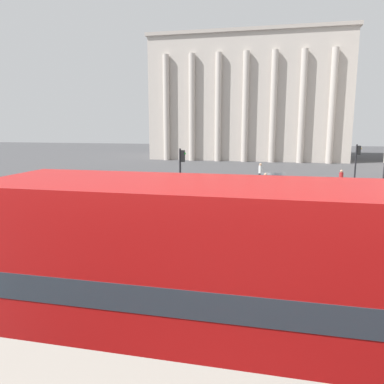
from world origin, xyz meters
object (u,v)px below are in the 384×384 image
(pedestrian_black, at_px, (265,182))
(pedestrian_blue, at_px, (164,206))
(traffic_light_far, at_px, (357,161))
(car_silver, at_px, (213,198))
(car_navy, at_px, (275,182))
(pedestrian_red, at_px, (341,179))
(traffic_light_mid, at_px, (181,171))
(double_decker_bus, at_px, (282,294))
(pedestrian_white, at_px, (260,171))
(plaza_building_left, at_px, (249,100))

(pedestrian_black, relative_size, pedestrian_blue, 1.00)
(traffic_light_far, height_order, car_silver, traffic_light_far)
(car_navy, relative_size, pedestrian_red, 2.47)
(traffic_light_mid, bearing_deg, pedestrian_red, 42.59)
(pedestrian_blue, relative_size, pedestrian_red, 0.95)
(traffic_light_far, distance_m, pedestrian_red, 1.97)
(car_silver, xyz_separation_m, pedestrian_black, (3.04, 6.03, 0.22))
(car_navy, bearing_deg, pedestrian_red, 46.57)
(car_silver, bearing_deg, traffic_light_far, -61.45)
(car_navy, relative_size, pedestrian_black, 2.61)
(double_decker_bus, distance_m, pedestrian_red, 26.01)
(traffic_light_mid, distance_m, pedestrian_black, 8.74)
(traffic_light_far, xyz_separation_m, car_navy, (-6.11, -0.16, -1.77))
(double_decker_bus, bearing_deg, car_silver, 110.97)
(car_navy, distance_m, pedestrian_white, 4.35)
(double_decker_bus, height_order, car_navy, double_decker_bus)
(pedestrian_blue, distance_m, pedestrian_red, 16.86)
(traffic_light_far, distance_m, pedestrian_blue, 16.87)
(car_silver, relative_size, pedestrian_black, 2.61)
(traffic_light_mid, height_order, pedestrian_red, traffic_light_mid)
(pedestrian_blue, bearing_deg, traffic_light_far, -145.76)
(car_navy, xyz_separation_m, pedestrian_white, (-1.33, 4.13, 0.33))
(car_silver, height_order, pedestrian_black, pedestrian_black)
(double_decker_bus, height_order, car_silver, double_decker_bus)
(car_navy, bearing_deg, traffic_light_mid, -87.25)
(traffic_light_far, distance_m, pedestrian_black, 7.22)
(car_navy, xyz_separation_m, pedestrian_red, (5.20, 1.07, 0.28))
(pedestrian_white, relative_size, pedestrian_blue, 1.11)
(traffic_light_mid, relative_size, pedestrian_black, 2.39)
(double_decker_bus, xyz_separation_m, traffic_light_far, (5.90, 24.58, 0.10))
(traffic_light_mid, distance_m, car_navy, 10.55)
(car_navy, distance_m, car_silver, 8.57)
(double_decker_bus, relative_size, pedestrian_blue, 6.55)
(traffic_light_far, height_order, pedestrian_blue, traffic_light_far)
(double_decker_bus, height_order, traffic_light_far, double_decker_bus)
(traffic_light_mid, bearing_deg, pedestrian_blue, -93.94)
(traffic_light_mid, height_order, pedestrian_white, traffic_light_mid)
(pedestrian_blue, bearing_deg, pedestrian_white, -116.43)
(double_decker_bus, relative_size, pedestrian_black, 6.57)
(traffic_light_mid, relative_size, pedestrian_white, 2.15)
(pedestrian_red, bearing_deg, traffic_light_mid, 131.41)
(pedestrian_blue, xyz_separation_m, pedestrian_red, (10.94, 12.82, 0.06))
(car_silver, relative_size, pedestrian_blue, 2.60)
(traffic_light_mid, height_order, pedestrian_blue, traffic_light_mid)
(car_silver, bearing_deg, pedestrian_blue, 143.57)
(plaza_building_left, height_order, traffic_light_far, plaza_building_left)
(traffic_light_far, bearing_deg, plaza_building_left, 108.80)
(pedestrian_white, xyz_separation_m, pedestrian_blue, (-4.41, -15.88, -0.11))
(pedestrian_white, bearing_deg, pedestrian_black, -70.72)
(pedestrian_white, xyz_separation_m, pedestrian_black, (0.63, -5.82, -0.12))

